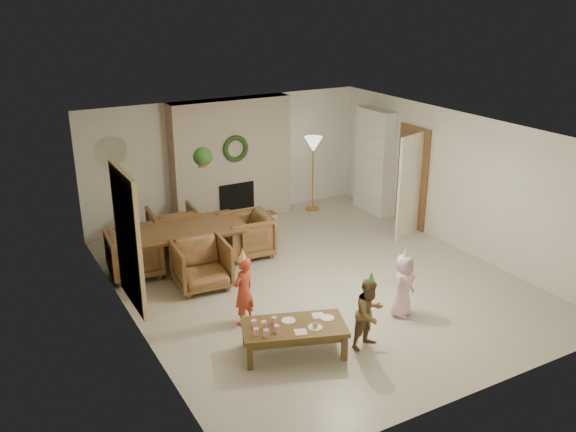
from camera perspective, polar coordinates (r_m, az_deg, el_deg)
floor at (r=10.19m, az=2.58°, el=-5.95°), size 7.00×7.00×0.00m
ceiling at (r=9.36m, az=2.82°, el=7.92°), size 7.00×7.00×0.00m
wall_back at (r=12.67m, az=-5.66°, el=5.34°), size 7.00×0.00×7.00m
wall_front at (r=7.22m, az=17.56°, el=-7.53°), size 7.00×0.00×7.00m
wall_left at (r=8.61m, az=-14.58°, el=-2.60°), size 0.00×7.00×7.00m
wall_right at (r=11.49m, az=15.56°, el=3.11°), size 0.00×7.00×7.00m
fireplace_mass at (r=12.50m, az=-5.29°, el=5.14°), size 2.50×0.40×2.50m
fireplace_hearth at (r=12.56m, az=-4.46°, el=-0.47°), size 1.60×0.30×0.12m
fireplace_firebox at (r=12.57m, az=-4.84°, el=1.43°), size 0.75×0.12×0.75m
fireplace_wreath at (r=12.22m, az=-4.89°, el=6.25°), size 0.54×0.10×0.54m
floor_lamp_base at (r=13.39m, az=2.28°, el=0.72°), size 0.30×0.30×0.03m
floor_lamp_post at (r=13.16m, az=2.33°, el=3.73°), size 0.03×0.03×1.45m
floor_lamp_shade at (r=12.98m, az=2.37°, el=6.67°), size 0.39×0.39×0.32m
bookshelf_carcass at (r=13.10m, az=8.02°, el=5.06°), size 0.30×1.00×2.20m
bookshelf_shelf_a at (r=13.27m, az=7.81°, el=2.34°), size 0.30×0.92×0.03m
bookshelf_shelf_b at (r=13.15m, az=7.90°, el=3.99°), size 0.30×0.92×0.03m
bookshelf_shelf_c at (r=13.05m, az=7.98°, el=5.68°), size 0.30×0.92×0.03m
bookshelf_shelf_d at (r=12.95m, az=8.07°, el=7.39°), size 0.30×0.92×0.03m
books_row_lower at (r=13.10m, az=8.16°, el=2.73°), size 0.20×0.40×0.24m
books_row_mid at (r=13.14m, az=7.73°, el=4.62°), size 0.20×0.44×0.24m
books_row_upper at (r=12.93m, az=8.20°, el=6.13°), size 0.20×0.36×0.22m
door_frame at (r=12.37m, az=11.49°, el=3.55°), size 0.05×0.86×2.04m
door_leaf at (r=11.87m, az=11.25°, el=2.74°), size 0.77×0.32×2.00m
curtain_panel at (r=8.80m, az=-14.68°, el=-2.10°), size 0.06×1.20×2.00m
dining_table at (r=10.68m, az=-9.42°, el=-2.86°), size 2.08×1.27×0.70m
dining_chair_near at (r=9.89m, az=-8.05°, el=-4.50°), size 0.90×0.92×0.78m
dining_chair_far at (r=11.46m, az=-10.62°, el=-1.10°), size 0.90×0.92×0.78m
dining_chair_left at (r=10.50m, az=-14.06°, el=-3.42°), size 0.92×0.90×0.78m
dining_chair_right at (r=10.97m, az=-3.90°, el=-1.77°), size 0.92×0.90×0.78m
hanging_plant_cord at (r=10.18m, az=-8.01°, el=6.75°), size 0.01×0.01×0.70m
hanging_plant_pot at (r=10.27m, az=-7.91°, el=4.85°), size 0.16×0.16×0.12m
hanging_plant_foliage at (r=10.24m, az=-7.95°, el=5.50°), size 0.32×0.32×0.32m
coffee_table_top at (r=8.09m, az=0.57°, el=-10.31°), size 1.49×1.08×0.06m
coffee_table_apron at (r=8.13m, az=0.56°, el=-10.75°), size 1.36×0.95×0.08m
coffee_leg_fl at (r=7.90m, az=-3.55°, el=-12.96°), size 0.09×0.09×0.35m
coffee_leg_fr at (r=8.09m, az=5.28°, el=-12.13°), size 0.09×0.09×0.35m
coffee_leg_bl at (r=8.36m, az=-3.98°, el=-10.92°), size 0.09×0.09×0.35m
coffee_leg_br at (r=8.54m, az=4.32°, el=-10.19°), size 0.09×0.09×0.35m
cup_a at (r=7.86m, az=-3.01°, el=-10.70°), size 0.09×0.09×0.09m
cup_b at (r=8.03m, az=-3.19°, el=-9.95°), size 0.09×0.09×0.09m
cup_c at (r=7.82m, az=-2.04°, el=-10.82°), size 0.09×0.09×0.09m
cup_d at (r=8.00m, az=-2.25°, el=-10.06°), size 0.09×0.09×0.09m
cup_e at (r=7.91m, az=-1.07°, el=-10.43°), size 0.09×0.09×0.09m
cup_f at (r=8.09m, az=-1.30°, el=-9.69°), size 0.09×0.09×0.09m
plate_a at (r=8.17m, az=0.05°, el=-9.69°), size 0.24×0.24×0.01m
plate_b at (r=8.03m, az=2.55°, el=-10.29°), size 0.24×0.24×0.01m
plate_c at (r=8.25m, az=3.67°, el=-9.43°), size 0.24×0.24×0.01m
food_scoop at (r=8.01m, az=2.55°, el=-10.04°), size 0.09×0.09×0.07m
napkin_left at (r=7.93m, az=1.19°, el=-10.74°), size 0.20×0.20×0.01m
napkin_right at (r=8.30m, az=2.83°, el=-9.23°), size 0.20×0.20×0.01m
child_red at (r=8.72m, az=-4.15°, el=-6.98°), size 0.44×0.38×1.03m
party_hat_red at (r=8.48m, az=-4.25°, el=-3.63°), size 0.15×0.15×0.20m
child_plaid at (r=8.25m, az=7.59°, el=-8.98°), size 0.55×0.46×0.99m
party_hat_plaid at (r=8.00m, az=7.76°, el=-5.65°), size 0.13×0.13×0.16m
child_pink at (r=9.09m, az=10.67°, el=-6.36°), size 0.55×0.47×0.96m
party_hat_pink at (r=8.87m, az=10.89°, el=-3.37°), size 0.15×0.15×0.17m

